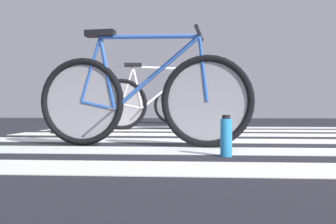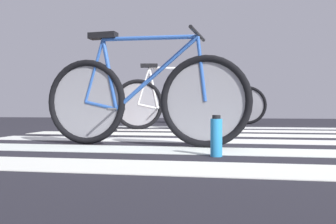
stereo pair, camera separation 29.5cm
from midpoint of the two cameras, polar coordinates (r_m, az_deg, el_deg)
name	(u,v)px [view 2 (the right image)]	position (r m, az deg, el deg)	size (l,w,h in m)	color
ground	(248,139)	(3.73, 14.90, -4.25)	(18.00, 14.00, 0.02)	#222128
crosswalk_markings	(255,138)	(3.74, 15.91, -4.06)	(5.33, 4.22, 0.00)	silver
bicycle_1_of_3	(142,98)	(2.86, -1.27, 2.21)	(1.73, 0.52, 0.93)	black
bicycle_2_of_3	(173,102)	(5.06, 2.53, 1.54)	(1.72, 0.53, 0.93)	black
bicycle_3_of_3	(220,104)	(6.90, 9.44, 1.30)	(1.74, 0.52, 0.93)	black
cyclist_3_of_3	(203,91)	(6.94, 6.88, 3.36)	(0.34, 0.43, 0.98)	brown
water_bottle	(216,137)	(2.29, 11.40, -3.92)	(0.07, 0.07, 0.26)	#298DCF
traffic_cone	(93,111)	(4.64, -10.16, 0.14)	(0.49, 0.49, 0.56)	black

